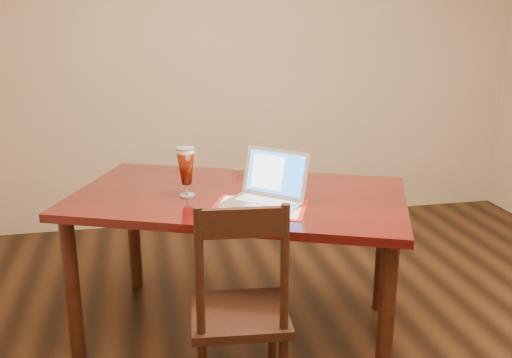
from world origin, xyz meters
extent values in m
cube|color=tan|center=(0.00, 2.50, 1.35)|extent=(4.50, 0.01, 2.70)
cube|color=#4E0B0A|center=(-0.52, 0.67, 0.80)|extent=(2.00, 1.58, 0.04)
cylinder|color=#371B0D|center=(-1.41, 0.60, 0.39)|extent=(0.08, 0.08, 0.78)
cylinder|color=#371B0D|center=(0.05, 0.00, 0.39)|extent=(0.08, 0.08, 0.78)
cylinder|color=#371B0D|center=(-1.10, 1.35, 0.39)|extent=(0.08, 0.08, 0.78)
cylinder|color=#371B0D|center=(0.36, 0.75, 0.39)|extent=(0.08, 0.08, 0.78)
cube|color=#B01C10|center=(-0.46, 0.44, 0.82)|extent=(0.55, 0.48, 0.00)
cube|color=silver|center=(-0.46, 0.44, 0.82)|extent=(0.49, 0.42, 0.00)
cube|color=silver|center=(-0.46, 0.43, 0.83)|extent=(0.43, 0.43, 0.02)
cube|color=silver|center=(-0.42, 0.47, 0.84)|extent=(0.29, 0.28, 0.00)
cube|color=silver|center=(-0.50, 0.38, 0.84)|extent=(0.11, 0.11, 0.00)
cube|color=silver|center=(-0.35, 0.55, 0.96)|extent=(0.31, 0.30, 0.24)
cube|color=blue|center=(-0.36, 0.54, 0.96)|extent=(0.27, 0.26, 0.20)
cube|color=white|center=(-0.39, 0.57, 0.96)|extent=(0.16, 0.16, 0.17)
cylinder|color=silver|center=(-0.80, 0.69, 0.83)|extent=(0.08, 0.08, 0.01)
cylinder|color=silver|center=(-0.80, 0.69, 0.86)|extent=(0.01, 0.01, 0.06)
cylinder|color=silver|center=(-0.80, 0.69, 1.07)|extent=(0.09, 0.09, 0.02)
cylinder|color=silver|center=(-0.80, 0.69, 1.08)|extent=(0.09, 0.09, 0.01)
cylinder|color=white|center=(-0.38, 1.04, 0.84)|extent=(0.06, 0.06, 0.04)
cylinder|color=white|center=(-0.46, 1.03, 0.84)|extent=(0.06, 0.06, 0.04)
cube|color=black|center=(-0.63, 0.08, 0.44)|extent=(0.47, 0.45, 0.04)
cylinder|color=black|center=(-0.79, 0.26, 0.21)|extent=(0.04, 0.04, 0.42)
cylinder|color=black|center=(-0.44, 0.23, 0.21)|extent=(0.04, 0.04, 0.42)
cylinder|color=black|center=(-0.82, -0.07, 0.74)|extent=(0.04, 0.04, 0.56)
cylinder|color=black|center=(-0.47, -0.10, 0.74)|extent=(0.04, 0.04, 0.56)
cube|color=black|center=(-0.64, -0.09, 0.95)|extent=(0.35, 0.06, 0.12)
camera|label=1|loc=(-1.02, -2.18, 1.75)|focal=40.00mm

